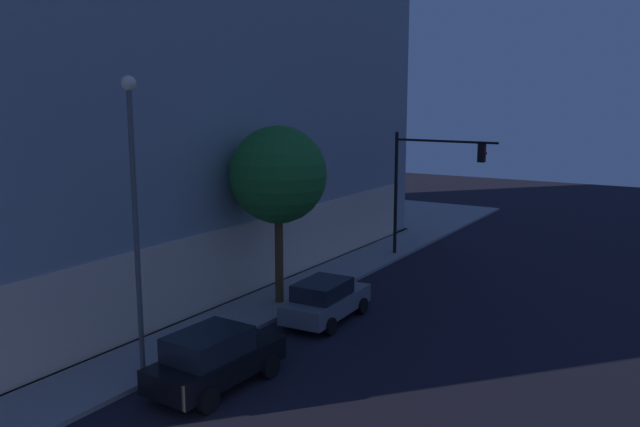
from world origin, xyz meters
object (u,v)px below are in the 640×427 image
Objects in this scene: traffic_light_far_corner at (426,173)px; car_black at (214,358)px; sidewalk_tree at (278,175)px; street_lamp_sidewalk at (134,193)px; car_grey at (325,300)px; modern_building at (79,87)px.

traffic_light_far_corner reaches higher than car_black.
sidewalk_tree reaches higher than traffic_light_far_corner.
sidewalk_tree is (7.75, 0.36, -0.27)m from street_lamp_sidewalk.
sidewalk_tree is 1.64× the size of car_grey.
sidewalk_tree is at bearing 168.23° from traffic_light_far_corner.
modern_building is 7.43× the size of car_black.
modern_building is 4.56× the size of sidewalk_tree.
car_grey is (-1.13, -14.83, -8.07)m from modern_building.
street_lamp_sidewalk reaches higher than traffic_light_far_corner.
car_black reaches higher than car_grey.
street_lamp_sidewalk is (-17.90, 1.75, 1.04)m from traffic_light_far_corner.
street_lamp_sidewalk is (-8.22, -12.60, -3.29)m from modern_building.
sidewalk_tree is 1.63× the size of car_black.
car_grey is at bearing 2.04° from car_black.
car_black is (-7.75, -15.07, -7.99)m from modern_building.
modern_building reaches higher than car_black.
street_lamp_sidewalk reaches higher than car_black.
car_grey is (-10.81, -0.48, -3.75)m from traffic_light_far_corner.
modern_building is 15.39m from street_lamp_sidewalk.
modern_building reaches higher than sidewalk_tree.
car_grey is (7.09, -2.23, -4.78)m from street_lamp_sidewalk.
modern_building is at bearing 85.66° from car_grey.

